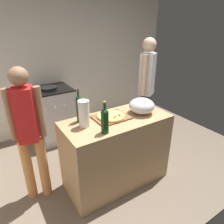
% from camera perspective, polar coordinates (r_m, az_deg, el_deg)
% --- Properties ---
extents(ground_plane, '(4.48, 3.21, 0.02)m').
position_cam_1_polar(ground_plane, '(3.29, -3.28, -12.47)').
color(ground_plane, '#6B5B4C').
extents(kitchen_wall_rear, '(4.48, 0.10, 2.60)m').
position_cam_1_polar(kitchen_wall_rear, '(3.94, -13.83, 13.96)').
color(kitchen_wall_rear, silver).
rests_on(kitchen_wall_rear, ground_plane).
extents(counter, '(1.28, 0.60, 0.91)m').
position_cam_1_polar(counter, '(2.60, 1.21, -10.94)').
color(counter, tan).
rests_on(counter, ground_plane).
extents(cutting_board, '(0.40, 0.32, 0.02)m').
position_cam_1_polar(cutting_board, '(2.39, -0.27, -1.50)').
color(cutting_board, brown).
rests_on(cutting_board, counter).
extents(pizza, '(0.33, 0.33, 0.03)m').
position_cam_1_polar(pizza, '(2.38, -0.28, -1.05)').
color(pizza, tan).
rests_on(pizza, cutting_board).
extents(mixing_bowl, '(0.31, 0.31, 0.19)m').
position_cam_1_polar(mixing_bowl, '(2.51, 8.30, 1.72)').
color(mixing_bowl, '#B2B2B7').
rests_on(mixing_bowl, counter).
extents(paper_towel_roll, '(0.12, 0.12, 0.30)m').
position_cam_1_polar(paper_towel_roll, '(2.17, -7.84, -0.50)').
color(paper_towel_roll, white).
rests_on(paper_towel_roll, counter).
extents(wine_bottle_green, '(0.06, 0.06, 0.38)m').
position_cam_1_polar(wine_bottle_green, '(2.28, -9.20, 1.15)').
color(wine_bottle_green, '#143819').
rests_on(wine_bottle_green, counter).
extents(wine_bottle_clear, '(0.08, 0.08, 0.34)m').
position_cam_1_polar(wine_bottle_clear, '(2.02, -2.03, -2.19)').
color(wine_bottle_clear, '#143819').
rests_on(wine_bottle_clear, counter).
extents(stove, '(0.60, 0.64, 0.96)m').
position_cam_1_polar(stove, '(3.71, -15.64, -0.40)').
color(stove, '#B7B7BC').
rests_on(stove, ground_plane).
extents(person_in_stripes, '(0.35, 0.25, 1.57)m').
position_cam_1_polar(person_in_stripes, '(2.34, -22.24, -4.86)').
color(person_in_stripes, '#D88C4C').
rests_on(person_in_stripes, ground_plane).
extents(person_in_red, '(0.34, 0.29, 1.73)m').
position_cam_1_polar(person_in_red, '(3.32, 9.62, 7.35)').
color(person_in_red, '#383D4C').
rests_on(person_in_red, ground_plane).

